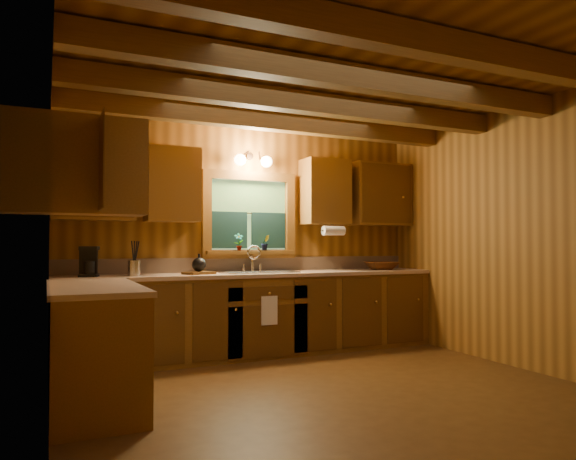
% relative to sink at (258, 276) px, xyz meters
% --- Properties ---
extents(room, '(4.20, 4.20, 4.20)m').
position_rel_sink_xyz_m(room, '(0.00, -1.60, 0.44)').
color(room, '#4A2E12').
rests_on(room, ground).
extents(ceiling_beams, '(4.20, 2.54, 0.18)m').
position_rel_sink_xyz_m(ceiling_beams, '(0.00, -1.60, 1.63)').
color(ceiling_beams, brown).
rests_on(ceiling_beams, room).
extents(base_cabinets, '(4.20, 2.22, 0.86)m').
position_rel_sink_xyz_m(base_cabinets, '(-0.49, -0.32, -0.43)').
color(base_cabinets, brown).
rests_on(base_cabinets, ground).
extents(countertop, '(4.20, 2.24, 0.04)m').
position_rel_sink_xyz_m(countertop, '(-0.48, -0.31, 0.02)').
color(countertop, tan).
rests_on(countertop, base_cabinets).
extents(backsplash, '(4.20, 0.02, 0.16)m').
position_rel_sink_xyz_m(backsplash, '(0.00, 0.28, 0.12)').
color(backsplash, tan).
rests_on(backsplash, room).
extents(dishwasher_panel, '(0.02, 0.60, 0.80)m').
position_rel_sink_xyz_m(dishwasher_panel, '(-1.47, -0.92, -0.43)').
color(dishwasher_panel, white).
rests_on(dishwasher_panel, base_cabinets).
extents(upper_cabinets, '(4.19, 1.77, 0.78)m').
position_rel_sink_xyz_m(upper_cabinets, '(-0.56, -0.18, 0.98)').
color(upper_cabinets, brown).
rests_on(upper_cabinets, room).
extents(window, '(1.12, 0.08, 1.00)m').
position_rel_sink_xyz_m(window, '(0.00, 0.26, 0.67)').
color(window, brown).
rests_on(window, room).
extents(window_sill, '(1.06, 0.14, 0.04)m').
position_rel_sink_xyz_m(window_sill, '(0.00, 0.22, 0.26)').
color(window_sill, brown).
rests_on(window_sill, room).
extents(wall_sconce, '(0.45, 0.21, 0.17)m').
position_rel_sink_xyz_m(wall_sconce, '(0.00, 0.14, 1.31)').
color(wall_sconce, black).
rests_on(wall_sconce, room).
extents(paper_towel_roll, '(0.27, 0.11, 0.11)m').
position_rel_sink_xyz_m(paper_towel_roll, '(0.92, -0.07, 0.51)').
color(paper_towel_roll, white).
rests_on(paper_towel_roll, upper_cabinets).
extents(dish_towel, '(0.18, 0.01, 0.30)m').
position_rel_sink_xyz_m(dish_towel, '(0.00, -0.34, -0.34)').
color(dish_towel, white).
rests_on(dish_towel, base_cabinets).
extents(sink, '(0.82, 0.48, 0.43)m').
position_rel_sink_xyz_m(sink, '(0.00, 0.00, 0.00)').
color(sink, silver).
rests_on(sink, countertop).
extents(coffee_maker, '(0.16, 0.21, 0.29)m').
position_rel_sink_xyz_m(coffee_maker, '(-1.75, 0.00, 0.19)').
color(coffee_maker, black).
rests_on(coffee_maker, countertop).
extents(utensil_crock, '(0.12, 0.12, 0.35)m').
position_rel_sink_xyz_m(utensil_crock, '(-1.34, -0.07, 0.13)').
color(utensil_crock, silver).
rests_on(utensil_crock, countertop).
extents(cutting_board, '(0.35, 0.30, 0.03)m').
position_rel_sink_xyz_m(cutting_board, '(-0.68, -0.05, 0.06)').
color(cutting_board, '#4F3010').
rests_on(cutting_board, countertop).
extents(teakettle, '(0.15, 0.15, 0.19)m').
position_rel_sink_xyz_m(teakettle, '(-0.68, -0.05, 0.15)').
color(teakettle, black).
rests_on(teakettle, cutting_board).
extents(wicker_basket, '(0.47, 0.47, 0.10)m').
position_rel_sink_xyz_m(wicker_basket, '(1.60, -0.06, 0.09)').
color(wicker_basket, '#48230C').
rests_on(wicker_basket, countertop).
extents(potted_plant_left, '(0.11, 0.08, 0.20)m').
position_rel_sink_xyz_m(potted_plant_left, '(-0.16, 0.18, 0.38)').
color(potted_plant_left, '#4F3010').
rests_on(potted_plant_left, window_sill).
extents(potted_plant_right, '(0.11, 0.09, 0.18)m').
position_rel_sink_xyz_m(potted_plant_right, '(0.17, 0.19, 0.37)').
color(potted_plant_right, '#4F3010').
rests_on(potted_plant_right, window_sill).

